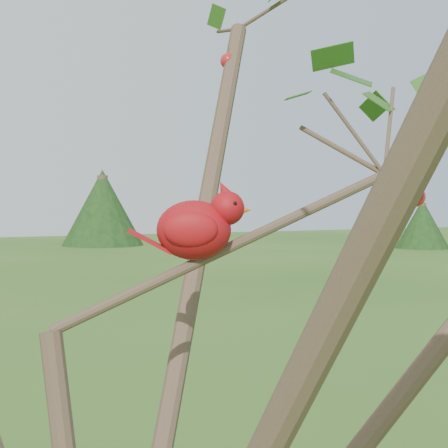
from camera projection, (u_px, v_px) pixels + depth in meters
name	position (u px, v px, depth m)	size (l,w,h in m)	color
crabapple_tree	(121.00, 222.00, 0.97)	(2.35, 2.05, 2.95)	#402E22
cardinal	(198.00, 227.00, 1.13)	(0.20, 0.14, 0.14)	#9E0D0E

